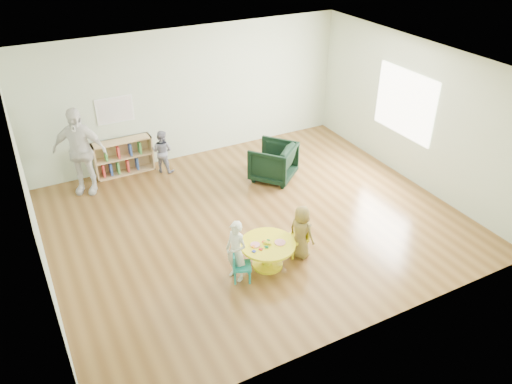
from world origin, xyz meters
TOP-DOWN VIEW (x-y plane):
  - room at (0.01, 0.00)m, footprint 7.10×7.00m
  - activity_table at (-0.41, -1.22)m, footprint 0.87×0.87m
  - kid_chair_left at (-0.95, -1.32)m, footprint 0.36×0.36m
  - kid_chair_right at (0.20, -1.15)m, footprint 0.33×0.33m
  - bookshelf at (-1.61, 2.86)m, footprint 1.20×0.30m
  - alphabet_poster at (-1.60, 2.98)m, footprint 0.74×0.01m
  - armchair at (1.03, 1.19)m, footprint 1.16×1.16m
  - child_left at (-0.96, -1.25)m, footprint 0.36×0.43m
  - child_right at (0.18, -1.24)m, footprint 0.44×0.53m
  - toddler at (-0.86, 2.53)m, footprint 0.56×0.56m
  - adult_caretaker at (-2.47, 2.45)m, footprint 1.10×0.86m

SIDE VIEW (x-z plane):
  - kid_chair_left at x=-0.95m, z-range 0.02..0.53m
  - activity_table at x=-0.41m, z-range 0.06..0.54m
  - kid_chair_right at x=0.20m, z-range 0.02..0.61m
  - bookshelf at x=-1.61m, z-range -0.01..0.74m
  - armchair at x=1.03m, z-range 0.00..0.76m
  - toddler at x=-0.86m, z-range 0.00..0.92m
  - child_right at x=0.18m, z-range 0.00..0.93m
  - child_left at x=-0.96m, z-range 0.00..1.00m
  - adult_caretaker at x=-2.47m, z-range 0.00..1.74m
  - alphabet_poster at x=-1.60m, z-range 1.08..1.62m
  - room at x=0.01m, z-range 0.49..3.29m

